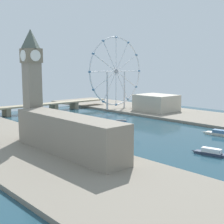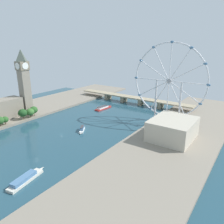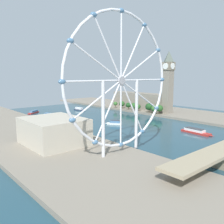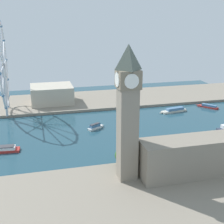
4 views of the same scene
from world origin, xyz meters
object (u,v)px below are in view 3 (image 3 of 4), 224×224
at_px(tour_boat_1, 51,115).
at_px(clock_tower, 168,81).
at_px(ferris_wheel, 121,82).
at_px(tour_boat_4, 33,112).
at_px(parliament_block, 139,101).
at_px(tour_boat_2, 114,123).
at_px(tour_boat_0, 79,109).
at_px(tour_boat_3, 196,131).
at_px(riverside_hall, 54,131).

bearing_deg(tour_boat_1, clock_tower, 43.75).
distance_m(ferris_wheel, tour_boat_4, 244.24).
relative_size(parliament_block, ferris_wheel, 1.05).
xyz_separation_m(parliament_block, tour_boat_2, (112.49, 61.89, -13.98)).
bearing_deg(tour_boat_0, tour_boat_3, -10.52).
distance_m(ferris_wheel, tour_boat_0, 244.72).
relative_size(clock_tower, riverside_hall, 1.78).
bearing_deg(tour_boat_4, tour_boat_1, 58.81).
bearing_deg(tour_boat_3, parliament_block, 156.72).
relative_size(tour_boat_0, tour_boat_4, 1.02).
bearing_deg(tour_boat_3, tour_boat_1, -156.21).
distance_m(clock_tower, parliament_block, 70.55).
distance_m(tour_boat_1, tour_boat_3, 199.59).
bearing_deg(tour_boat_1, ferris_wheel, -22.29).
height_order(clock_tower, tour_boat_0, clock_tower).
distance_m(clock_tower, tour_boat_4, 211.61).
bearing_deg(riverside_hall, ferris_wheel, 117.54).
height_order(clock_tower, parliament_block, clock_tower).
bearing_deg(tour_boat_3, tour_boat_4, -158.77).
bearing_deg(tour_boat_3, tour_boat_2, -154.43).
xyz_separation_m(clock_tower, tour_boat_3, (71.75, 88.33, -48.25)).
relative_size(parliament_block, tour_boat_0, 4.18).
bearing_deg(riverside_hall, clock_tower, -170.00).
height_order(clock_tower, tour_boat_1, clock_tower).
distance_m(ferris_wheel, tour_boat_1, 199.21).
bearing_deg(tour_boat_0, tour_boat_1, -78.93).
bearing_deg(tour_boat_0, tour_boat_2, -25.57).
distance_m(tour_boat_0, tour_boat_2, 131.04).
relative_size(clock_tower, tour_boat_4, 3.63).
height_order(parliament_block, tour_boat_0, parliament_block).
relative_size(tour_boat_3, tour_boat_4, 1.46).
distance_m(parliament_block, riverside_hall, 232.93).
relative_size(clock_tower, ferris_wheel, 0.89).
bearing_deg(ferris_wheel, tour_boat_1, -101.88).
bearing_deg(tour_boat_0, ferris_wheel, -36.87).
distance_m(clock_tower, tour_boat_1, 177.22).
bearing_deg(ferris_wheel, riverside_hall, -62.46).
relative_size(tour_boat_2, tour_boat_3, 0.53).
height_order(ferris_wheel, tour_boat_2, ferris_wheel).
xyz_separation_m(parliament_block, ferris_wheel, (184.39, 149.55, 38.72)).
bearing_deg(tour_boat_4, clock_tower, 96.74).
bearing_deg(ferris_wheel, parliament_block, -140.96).
relative_size(tour_boat_0, tour_boat_1, 0.69).
xyz_separation_m(tour_boat_3, tour_boat_4, (71.74, -236.12, -0.21)).
xyz_separation_m(tour_boat_1, tour_boat_2, (-32.34, 100.29, 0.17)).
relative_size(tour_boat_2, tour_boat_4, 0.78).
bearing_deg(clock_tower, tour_boat_2, 0.24).
bearing_deg(tour_boat_4, tour_boat_2, 66.81).
height_order(parliament_block, tour_boat_1, parliament_block).
bearing_deg(parliament_block, tour_boat_2, 28.82).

